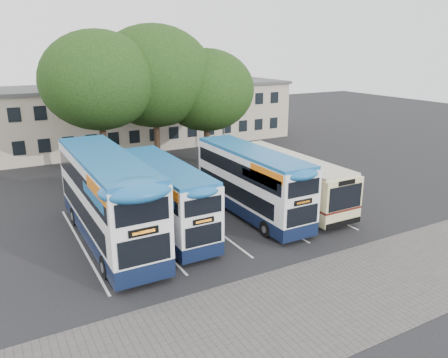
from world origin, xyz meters
name	(u,v)px	position (x,y,z in m)	size (l,w,h in m)	color
ground	(307,239)	(0.00, 0.00, 0.00)	(120.00, 120.00, 0.00)	black
paving_strip	(347,292)	(-2.00, -5.00, 0.01)	(40.00, 6.00, 0.01)	#595654
bay_lines	(203,220)	(-3.75, 5.00, 0.01)	(14.12, 11.00, 0.01)	silver
depot_building	(140,114)	(0.00, 26.99, 3.15)	(32.40, 8.40, 6.20)	#BEAF99
lamp_post	(224,99)	(6.00, 19.97, 5.08)	(0.25, 1.05, 9.06)	gray
tree_left	(99,80)	(-6.47, 16.48, 7.47)	(8.54, 8.54, 11.11)	black
tree_mid	(154,76)	(-1.70, 17.75, 7.55)	(9.62, 9.62, 11.65)	black
tree_right	(206,90)	(2.54, 16.85, 6.32)	(8.08, 8.08, 9.77)	black
bus_dd_left	(107,195)	(-9.26, 4.81, 2.57)	(2.71, 11.20, 4.67)	#0E1936
bus_dd_mid	(165,194)	(-6.15, 4.71, 2.14)	(2.26, 9.31, 3.88)	#0E1936
bus_dd_right	(251,179)	(-0.75, 4.48, 2.23)	(2.36, 9.72, 4.05)	#0E1936
bus_single	(286,177)	(2.39, 5.16, 1.77)	(2.67, 10.49, 3.13)	beige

